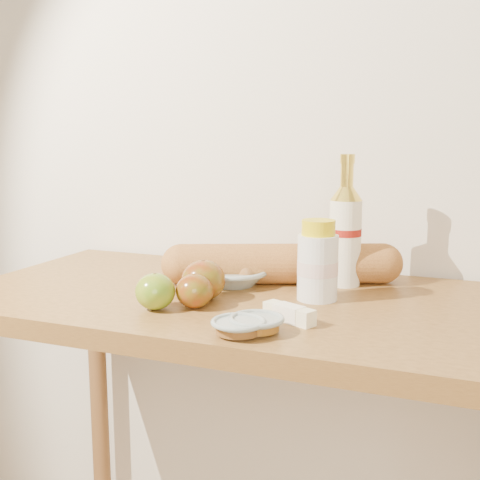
% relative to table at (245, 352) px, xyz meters
% --- Properties ---
extents(back_wall, '(3.50, 0.02, 2.60)m').
position_rel_table_xyz_m(back_wall, '(0.00, 0.33, 0.52)').
color(back_wall, silver).
rests_on(back_wall, ground).
extents(table, '(1.20, 0.60, 0.90)m').
position_rel_table_xyz_m(table, '(0.00, 0.00, 0.00)').
color(table, olive).
rests_on(table, ground).
extents(bourbon_bottle, '(0.09, 0.09, 0.29)m').
position_rel_table_xyz_m(bourbon_bottle, '(0.17, 0.16, 0.24)').
color(bourbon_bottle, white).
rests_on(bourbon_bottle, table).
extents(cream_bottle, '(0.10, 0.10, 0.16)m').
position_rel_table_xyz_m(cream_bottle, '(0.15, 0.02, 0.20)').
color(cream_bottle, white).
rests_on(cream_bottle, table).
extents(egg_bowl, '(0.20, 0.20, 0.06)m').
position_rel_table_xyz_m(egg_bowl, '(-0.06, 0.07, 0.15)').
color(egg_bowl, '#909D98').
rests_on(egg_bowl, table).
extents(baguette, '(0.53, 0.29, 0.09)m').
position_rel_table_xyz_m(baguette, '(0.04, 0.12, 0.17)').
color(baguette, '#BA7938').
rests_on(baguette, table).
extents(apple_yellowgreen, '(0.10, 0.10, 0.07)m').
position_rel_table_xyz_m(apple_yellowgreen, '(-0.12, -0.16, 0.16)').
color(apple_yellowgreen, olive).
rests_on(apple_yellowgreen, table).
extents(apple_redgreen_front, '(0.09, 0.09, 0.07)m').
position_rel_table_xyz_m(apple_redgreen_front, '(-0.06, -0.12, 0.16)').
color(apple_redgreen_front, '#91070B').
rests_on(apple_redgreen_front, table).
extents(apple_redgreen_right, '(0.11, 0.11, 0.08)m').
position_rel_table_xyz_m(apple_redgreen_right, '(-0.06, -0.07, 0.16)').
color(apple_redgreen_right, maroon).
rests_on(apple_redgreen_right, table).
extents(sugar_bowl, '(0.12, 0.12, 0.03)m').
position_rel_table_xyz_m(sugar_bowl, '(0.08, -0.24, 0.14)').
color(sugar_bowl, '#96A49E').
rests_on(sugar_bowl, table).
extents(syrup_bowl, '(0.11, 0.11, 0.03)m').
position_rel_table_xyz_m(syrup_bowl, '(0.10, -0.21, 0.14)').
color(syrup_bowl, '#909D98').
rests_on(syrup_bowl, table).
extents(butter_stick, '(0.10, 0.07, 0.03)m').
position_rel_table_xyz_m(butter_stick, '(0.14, -0.14, 0.14)').
color(butter_stick, '#FFF5C5').
rests_on(butter_stick, table).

